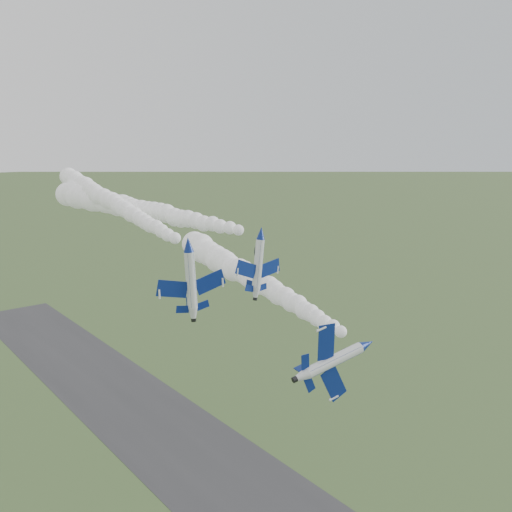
# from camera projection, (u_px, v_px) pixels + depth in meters

# --- Properties ---
(runway) EXTENTS (24.00, 260.00, 0.04)m
(runway) POSITION_uv_depth(u_px,v_px,m) (215.00, 473.00, 105.54)
(runway) COLOR #313234
(runway) RESTS_ON ground
(jet_lead) EXTENTS (5.24, 13.32, 10.75)m
(jet_lead) POSITION_uv_depth(u_px,v_px,m) (367.00, 345.00, 77.54)
(jet_lead) COLOR silver
(smoke_trail_jet_lead) EXTENTS (16.80, 66.24, 5.92)m
(smoke_trail_jet_lead) POSITION_uv_depth(u_px,v_px,m) (250.00, 278.00, 108.71)
(smoke_trail_jet_lead) COLOR white
(jet_pair_left) EXTENTS (10.82, 12.79, 3.18)m
(jet_pair_left) POSITION_uv_depth(u_px,v_px,m) (189.00, 244.00, 81.75)
(jet_pair_left) COLOR silver
(smoke_trail_jet_pair_left) EXTENTS (16.57, 73.75, 4.48)m
(smoke_trail_jet_pair_left) POSITION_uv_depth(u_px,v_px,m) (109.00, 201.00, 115.55)
(smoke_trail_jet_pair_left) COLOR white
(jet_pair_right) EXTENTS (9.81, 11.73, 2.98)m
(jet_pair_right) POSITION_uv_depth(u_px,v_px,m) (261.00, 233.00, 88.82)
(jet_pair_right) COLOR silver
(smoke_trail_jet_pair_right) EXTENTS (13.77, 65.99, 5.61)m
(smoke_trail_jet_pair_right) POSITION_uv_depth(u_px,v_px,m) (137.00, 208.00, 113.55)
(smoke_trail_jet_pair_right) COLOR white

